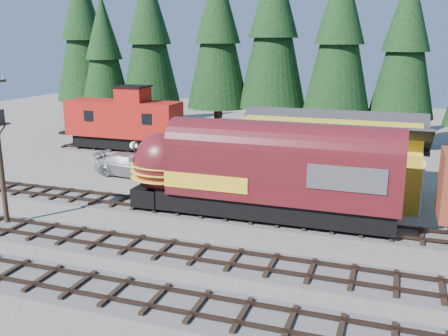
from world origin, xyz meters
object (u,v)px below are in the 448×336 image
(depot, at_px, (326,150))
(caboose, at_px, (124,121))
(locomotive, at_px, (252,176))
(pickup_truck_a, at_px, (193,182))
(pickup_truck_b, at_px, (131,165))

(depot, xyz_separation_m, caboose, (-19.71, 7.50, -0.19))
(locomotive, relative_size, pickup_truck_a, 2.60)
(depot, bearing_deg, locomotive, -116.62)
(caboose, xyz_separation_m, pickup_truck_a, (11.37, -10.69, -1.92))
(depot, bearing_deg, pickup_truck_b, -178.35)
(locomotive, xyz_separation_m, pickup_truck_a, (-5.09, 3.31, -1.69))
(pickup_truck_b, bearing_deg, depot, -84.13)
(locomotive, bearing_deg, pickup_truck_b, 151.81)
(locomotive, xyz_separation_m, pickup_truck_b, (-11.34, 6.08, -1.69))
(depot, xyz_separation_m, pickup_truck_b, (-14.60, -0.42, -2.11))
(pickup_truck_a, distance_m, pickup_truck_b, 6.83)
(depot, bearing_deg, caboose, 159.17)
(depot, height_order, caboose, caboose)
(caboose, bearing_deg, depot, -20.83)
(locomotive, relative_size, caboose, 1.47)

